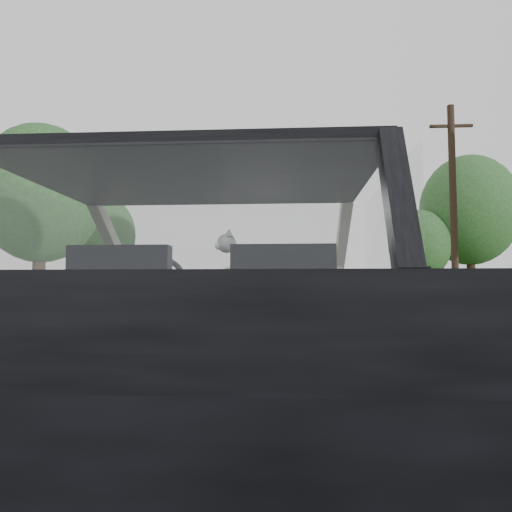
# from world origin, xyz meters

# --- Properties ---
(ground) EXTENTS (140.00, 140.00, 0.00)m
(ground) POSITION_xyz_m (0.00, 0.00, 0.00)
(ground) COLOR #242424
(ground) RESTS_ON ground
(subject_car) EXTENTS (1.80, 4.00, 1.45)m
(subject_car) POSITION_xyz_m (0.00, 0.00, 0.72)
(subject_car) COLOR black
(subject_car) RESTS_ON ground
(dashboard) EXTENTS (1.58, 0.45, 0.30)m
(dashboard) POSITION_xyz_m (0.00, 0.62, 0.85)
(dashboard) COLOR black
(dashboard) RESTS_ON subject_car
(driver_seat) EXTENTS (0.50, 0.72, 0.42)m
(driver_seat) POSITION_xyz_m (-0.40, -0.29, 0.88)
(driver_seat) COLOR #22222D
(driver_seat) RESTS_ON subject_car
(passenger_seat) EXTENTS (0.50, 0.72, 0.42)m
(passenger_seat) POSITION_xyz_m (0.40, -0.29, 0.88)
(passenger_seat) COLOR #22222D
(passenger_seat) RESTS_ON subject_car
(steering_wheel) EXTENTS (0.36, 0.36, 0.04)m
(steering_wheel) POSITION_xyz_m (-0.40, 0.33, 0.92)
(steering_wheel) COLOR black
(steering_wheel) RESTS_ON dashboard
(cat) EXTENTS (0.67, 0.35, 0.29)m
(cat) POSITION_xyz_m (0.28, 0.63, 1.09)
(cat) COLOR #959595
(cat) RESTS_ON dashboard
(guardrail) EXTENTS (0.05, 90.00, 0.32)m
(guardrail) POSITION_xyz_m (4.30, 10.00, 0.58)
(guardrail) COLOR gray
(guardrail) RESTS_ON ground
(other_car) EXTENTS (2.33, 4.98, 1.59)m
(other_car) POSITION_xyz_m (-0.55, 21.45, 0.79)
(other_car) COLOR #A6A7A8
(other_car) RESTS_ON ground
(highway_sign) EXTENTS (0.46, 1.06, 2.71)m
(highway_sign) POSITION_xyz_m (7.05, 26.37, 1.36)
(highway_sign) COLOR #1C6935
(highway_sign) RESTS_ON ground
(utility_pole) EXTENTS (0.28, 0.28, 7.50)m
(utility_pole) POSITION_xyz_m (6.20, 14.97, 3.75)
(utility_pole) COLOR #2F221A
(utility_pole) RESTS_ON ground
(tree_2) EXTENTS (4.48, 4.48, 6.08)m
(tree_2) POSITION_xyz_m (8.99, 30.50, 3.04)
(tree_2) COLOR #1C3D1B
(tree_2) RESTS_ON ground
(tree_3) EXTENTS (6.56, 6.56, 9.87)m
(tree_3) POSITION_xyz_m (12.66, 31.64, 4.93)
(tree_3) COLOR #1C3D1B
(tree_3) RESTS_ON ground
(tree_5) EXTENTS (5.67, 5.67, 7.68)m
(tree_5) POSITION_xyz_m (-9.94, 17.22, 3.84)
(tree_5) COLOR #1C3D1B
(tree_5) RESTS_ON ground
(tree_6) EXTENTS (4.95, 4.95, 6.27)m
(tree_6) POSITION_xyz_m (-10.39, 24.70, 3.13)
(tree_6) COLOR #1C3D1B
(tree_6) RESTS_ON ground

